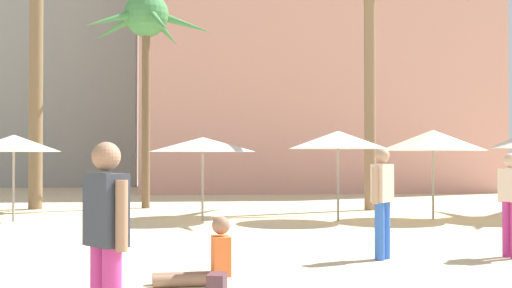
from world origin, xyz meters
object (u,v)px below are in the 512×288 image
at_px(palm_tree_center, 146,26).
at_px(person_near_right, 511,200).
at_px(cafe_umbrella_3, 203,145).
at_px(person_mid_right, 206,262).
at_px(cafe_umbrella_1, 14,143).
at_px(person_near_left, 106,239).
at_px(cafe_umbrella_2, 433,140).
at_px(person_mid_left, 382,198).
at_px(cafe_umbrella_7, 338,140).

height_order(palm_tree_center, person_near_right, palm_tree_center).
bearing_deg(cafe_umbrella_3, palm_tree_center, 111.67).
bearing_deg(palm_tree_center, person_mid_right, -82.82).
distance_m(cafe_umbrella_1, person_near_left, 12.96).
distance_m(cafe_umbrella_1, cafe_umbrella_2, 10.82).
bearing_deg(person_mid_left, person_near_right, -137.58).
relative_size(cafe_umbrella_1, cafe_umbrella_7, 0.93).
xyz_separation_m(cafe_umbrella_1, cafe_umbrella_7, (8.26, -0.56, 0.09)).
bearing_deg(palm_tree_center, person_near_left, -87.22).
bearing_deg(cafe_umbrella_3, cafe_umbrella_7, -8.73).
relative_size(palm_tree_center, person_near_right, 4.04).
height_order(palm_tree_center, person_near_left, palm_tree_center).
height_order(cafe_umbrella_2, cafe_umbrella_3, cafe_umbrella_2).
bearing_deg(person_mid_left, person_near_left, 96.67).
relative_size(palm_tree_center, cafe_umbrella_1, 2.94).
height_order(person_mid_right, person_near_left, person_near_left).
xyz_separation_m(cafe_umbrella_7, person_mid_right, (-3.53, -8.53, -1.79)).
bearing_deg(cafe_umbrella_7, person_near_left, -110.53).
distance_m(cafe_umbrella_3, person_mid_right, 9.21).
bearing_deg(person_mid_left, cafe_umbrella_7, -53.11).
distance_m(person_mid_left, person_near_right, 2.17).
bearing_deg(palm_tree_center, cafe_umbrella_3, -68.33).
bearing_deg(cafe_umbrella_3, cafe_umbrella_1, 179.70).
distance_m(cafe_umbrella_7, person_near_right, 6.84).
xyz_separation_m(palm_tree_center, cafe_umbrella_1, (-3.04, -4.40, -3.86)).
bearing_deg(cafe_umbrella_2, cafe_umbrella_7, -176.62).
bearing_deg(cafe_umbrella_2, person_near_right, -98.78).
relative_size(person_mid_right, person_mid_left, 0.57).
height_order(cafe_umbrella_1, person_near_right, cafe_umbrella_1).
height_order(cafe_umbrella_2, person_mid_right, cafe_umbrella_2).
bearing_deg(cafe_umbrella_7, person_near_right, -76.96).
bearing_deg(person_mid_left, cafe_umbrella_3, -25.82).
relative_size(palm_tree_center, cafe_umbrella_3, 2.49).
xyz_separation_m(person_mid_right, person_near_left, (-0.88, -3.25, 0.69)).
distance_m(cafe_umbrella_1, person_mid_right, 10.38).
xyz_separation_m(cafe_umbrella_2, person_mid_right, (-6.08, -8.68, -1.79)).
bearing_deg(cafe_umbrella_1, person_mid_left, -43.08).
relative_size(cafe_umbrella_7, person_mid_right, 2.48).
xyz_separation_m(cafe_umbrella_1, person_mid_right, (4.73, -9.08, -1.70)).
height_order(person_near_right, person_near_left, person_near_left).
xyz_separation_m(cafe_umbrella_3, person_near_left, (-0.94, -12.31, -0.98)).
xyz_separation_m(palm_tree_center, cafe_umbrella_2, (7.78, -4.81, -3.77)).
distance_m(palm_tree_center, person_near_right, 14.22).
xyz_separation_m(palm_tree_center, cafe_umbrella_3, (1.76, -4.42, -3.88)).
height_order(palm_tree_center, cafe_umbrella_3, palm_tree_center).
relative_size(cafe_umbrella_1, person_mid_left, 1.31).
bearing_deg(cafe_umbrella_7, palm_tree_center, 136.50).
distance_m(person_mid_left, person_near_left, 6.43).
bearing_deg(palm_tree_center, person_mid_left, -68.33).
bearing_deg(cafe_umbrella_2, person_near_left, -120.29).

